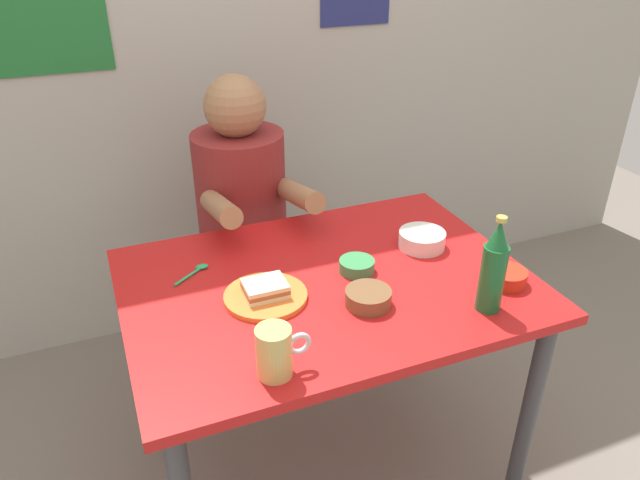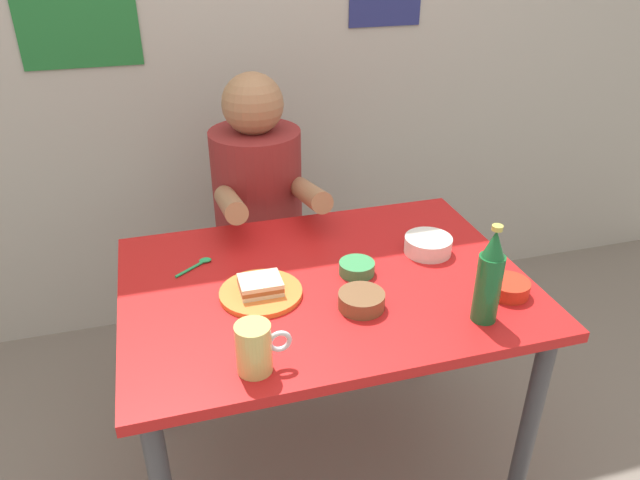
# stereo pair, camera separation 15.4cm
# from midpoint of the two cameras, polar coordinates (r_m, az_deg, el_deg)

# --- Properties ---
(ground_plane) EXTENTS (6.00, 6.00, 0.00)m
(ground_plane) POSITION_cam_midpoint_polar(r_m,az_deg,el_deg) (2.14, -1.66, -20.77)
(ground_plane) COLOR slate
(wall_back) EXTENTS (4.40, 0.09, 2.60)m
(wall_back) POSITION_cam_midpoint_polar(r_m,az_deg,el_deg) (2.42, -11.54, 20.54)
(wall_back) COLOR #ADA89E
(wall_back) RESTS_ON ground
(dining_table) EXTENTS (1.10, 0.80, 0.74)m
(dining_table) POSITION_cam_midpoint_polar(r_m,az_deg,el_deg) (1.70, -1.96, -6.54)
(dining_table) COLOR red
(dining_table) RESTS_ON ground
(stool) EXTENTS (0.34, 0.34, 0.45)m
(stool) POSITION_cam_midpoint_polar(r_m,az_deg,el_deg) (2.35, -8.80, -4.48)
(stool) COLOR #4C4C51
(stool) RESTS_ON ground
(person_seated) EXTENTS (0.33, 0.56, 0.72)m
(person_seated) POSITION_cam_midpoint_polar(r_m,az_deg,el_deg) (2.15, -9.55, 4.69)
(person_seated) COLOR maroon
(person_seated) RESTS_ON stool
(plate_orange) EXTENTS (0.22, 0.22, 0.01)m
(plate_orange) POSITION_cam_midpoint_polar(r_m,az_deg,el_deg) (1.58, -8.00, -5.43)
(plate_orange) COLOR orange
(plate_orange) RESTS_ON dining_table
(sandwich) EXTENTS (0.11, 0.09, 0.04)m
(sandwich) POSITION_cam_midpoint_polar(r_m,az_deg,el_deg) (1.57, -8.07, -4.67)
(sandwich) COLOR beige
(sandwich) RESTS_ON plate_orange
(beer_mug) EXTENTS (0.13, 0.08, 0.12)m
(beer_mug) POSITION_cam_midpoint_polar(r_m,az_deg,el_deg) (1.32, -7.70, -10.64)
(beer_mug) COLOR #D1BC66
(beer_mug) RESTS_ON dining_table
(beer_bottle) EXTENTS (0.06, 0.06, 0.26)m
(beer_bottle) POSITION_cam_midpoint_polar(r_m,az_deg,el_deg) (1.51, 13.47, -2.75)
(beer_bottle) COLOR #19602D
(beer_bottle) RESTS_ON dining_table
(dip_bowl_green) EXTENTS (0.10, 0.10, 0.03)m
(dip_bowl_green) POSITION_cam_midpoint_polar(r_m,az_deg,el_deg) (1.68, 0.92, -2.49)
(dip_bowl_green) COLOR #388C4C
(dip_bowl_green) RESTS_ON dining_table
(sauce_bowl_chili) EXTENTS (0.11, 0.11, 0.04)m
(sauce_bowl_chili) POSITION_cam_midpoint_polar(r_m,az_deg,el_deg) (1.68, 14.91, -3.42)
(sauce_bowl_chili) COLOR red
(sauce_bowl_chili) RESTS_ON dining_table
(condiment_bowl_brown) EXTENTS (0.12, 0.12, 0.04)m
(condiment_bowl_brown) POSITION_cam_midpoint_polar(r_m,az_deg,el_deg) (1.54, 1.77, -5.55)
(condiment_bowl_brown) COLOR brown
(condiment_bowl_brown) RESTS_ON dining_table
(rice_bowl_white) EXTENTS (0.14, 0.14, 0.05)m
(rice_bowl_white) POSITION_cam_midpoint_polar(r_m,az_deg,el_deg) (1.81, 7.33, 0.06)
(rice_bowl_white) COLOR silver
(rice_bowl_white) RESTS_ON dining_table
(spoon) EXTENTS (0.11, 0.08, 0.01)m
(spoon) POSITION_cam_midpoint_polar(r_m,az_deg,el_deg) (1.73, -14.20, -2.90)
(spoon) COLOR #26A559
(spoon) RESTS_ON dining_table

